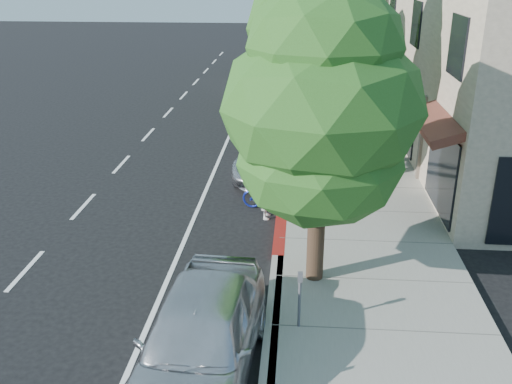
# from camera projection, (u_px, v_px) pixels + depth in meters

# --- Properties ---
(ground) EXTENTS (120.00, 120.00, 0.00)m
(ground) POSITION_uv_depth(u_px,v_px,m) (279.00, 243.00, 15.46)
(ground) COLOR black
(ground) RESTS_ON ground
(sidewalk) EXTENTS (4.60, 56.00, 0.15)m
(sidewalk) POSITION_uv_depth(u_px,v_px,m) (345.00, 151.00, 22.67)
(sidewalk) COLOR gray
(sidewalk) RESTS_ON ground
(curb) EXTENTS (0.30, 56.00, 0.15)m
(curb) POSITION_uv_depth(u_px,v_px,m) (287.00, 150.00, 22.83)
(curb) COLOR #9E998E
(curb) RESTS_ON ground
(curb_red_segment) EXTENTS (0.32, 4.00, 0.15)m
(curb_red_segment) POSITION_uv_depth(u_px,v_px,m) (281.00, 224.00, 16.36)
(curb_red_segment) COLOR maroon
(curb_red_segment) RESTS_ON ground
(storefront_building) EXTENTS (10.00, 36.00, 7.00)m
(storefront_building) POSITION_uv_depth(u_px,v_px,m) (475.00, 35.00, 30.10)
(storefront_building) COLOR beige
(storefront_building) RESTS_ON ground
(street_tree_0) EXTENTS (4.36, 4.36, 6.82)m
(street_tree_0) POSITION_uv_depth(u_px,v_px,m) (321.00, 111.00, 11.99)
(street_tree_0) COLOR black
(street_tree_0) RESTS_ON ground
(street_tree_1) EXTENTS (4.40, 4.40, 8.10)m
(street_tree_1) POSITION_uv_depth(u_px,v_px,m) (317.00, 32.00, 17.18)
(street_tree_1) COLOR black
(street_tree_1) RESTS_ON ground
(street_tree_2) EXTENTS (4.09, 4.09, 7.02)m
(street_tree_2) POSITION_uv_depth(u_px,v_px,m) (313.00, 34.00, 23.00)
(street_tree_2) COLOR black
(street_tree_2) RESTS_ON ground
(street_tree_3) EXTENTS (5.24, 5.24, 8.46)m
(street_tree_3) POSITION_uv_depth(u_px,v_px,m) (312.00, 2.00, 28.24)
(street_tree_3) COLOR black
(street_tree_3) RESTS_ON ground
(street_tree_4) EXTENTS (4.76, 4.76, 7.46)m
(street_tree_4) POSITION_uv_depth(u_px,v_px,m) (310.00, 7.00, 34.03)
(street_tree_4) COLOR black
(street_tree_4) RESTS_ON ground
(street_tree_5) EXTENTS (5.50, 5.50, 7.61)m
(street_tree_5) POSITION_uv_depth(u_px,v_px,m) (309.00, 2.00, 39.59)
(street_tree_5) COLOR black
(street_tree_5) RESTS_ON ground
(cyclist) EXTENTS (0.39, 0.59, 1.61)m
(cyclist) POSITION_uv_depth(u_px,v_px,m) (267.00, 192.00, 16.69)
(cyclist) COLOR white
(cyclist) RESTS_ON ground
(bicycle) EXTENTS (1.81, 0.97, 0.90)m
(bicycle) POSITION_uv_depth(u_px,v_px,m) (269.00, 196.00, 17.37)
(bicycle) COLOR navy
(bicycle) RESTS_ON ground
(silver_suv) EXTENTS (2.51, 5.21, 1.43)m
(silver_suv) POSITION_uv_depth(u_px,v_px,m) (272.00, 154.00, 20.32)
(silver_suv) COLOR #B7B6BB
(silver_suv) RESTS_ON ground
(dark_sedan) EXTENTS (1.79, 4.31, 1.39)m
(dark_sedan) POSITION_uv_depth(u_px,v_px,m) (269.00, 118.00, 25.06)
(dark_sedan) COLOR #232629
(dark_sedan) RESTS_ON ground
(white_pickup) EXTENTS (2.67, 5.66, 1.60)m
(white_pickup) POSITION_uv_depth(u_px,v_px,m) (257.00, 73.00, 34.74)
(white_pickup) COLOR white
(white_pickup) RESTS_ON ground
(dark_suv_far) EXTENTS (1.99, 4.55, 1.53)m
(dark_suv_far) POSITION_uv_depth(u_px,v_px,m) (279.00, 56.00, 41.14)
(dark_suv_far) COLOR black
(dark_suv_far) RESTS_ON ground
(near_car_a) EXTENTS (2.29, 5.11, 1.71)m
(near_car_a) POSITION_uv_depth(u_px,v_px,m) (200.00, 338.00, 10.15)
(near_car_a) COLOR silver
(near_car_a) RESTS_ON ground
(pedestrian) EXTENTS (1.05, 0.96, 1.75)m
(pedestrian) POSITION_uv_depth(u_px,v_px,m) (329.00, 147.00, 20.02)
(pedestrian) COLOR black
(pedestrian) RESTS_ON sidewalk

